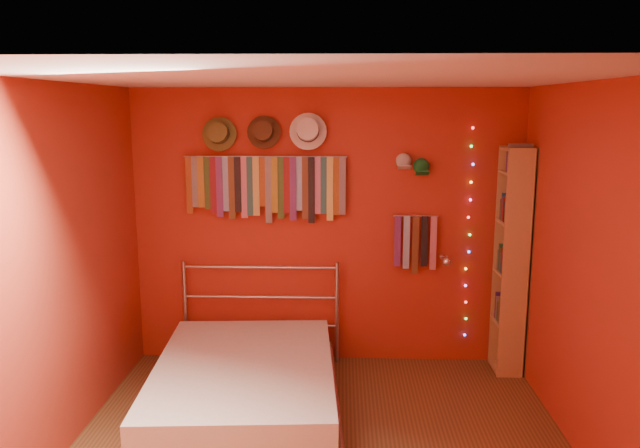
# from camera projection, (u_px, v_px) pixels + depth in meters

# --- Properties ---
(back_wall) EXTENTS (3.50, 0.02, 2.50)m
(back_wall) POSITION_uv_depth(u_px,v_px,m) (327.00, 228.00, 5.66)
(back_wall) COLOR maroon
(back_wall) RESTS_ON ground
(right_wall) EXTENTS (0.02, 3.50, 2.50)m
(right_wall) POSITION_uv_depth(u_px,v_px,m) (601.00, 284.00, 3.88)
(right_wall) COLOR maroon
(right_wall) RESTS_ON ground
(left_wall) EXTENTS (0.02, 3.50, 2.50)m
(left_wall) POSITION_uv_depth(u_px,v_px,m) (48.00, 278.00, 4.00)
(left_wall) COLOR maroon
(left_wall) RESTS_ON ground
(ceiling) EXTENTS (3.50, 3.50, 0.02)m
(ceiling) POSITION_uv_depth(u_px,v_px,m) (320.00, 78.00, 3.70)
(ceiling) COLOR white
(ceiling) RESTS_ON back_wall
(tie_rack) EXTENTS (1.45, 0.03, 0.60)m
(tie_rack) POSITION_uv_depth(u_px,v_px,m) (267.00, 185.00, 5.54)
(tie_rack) COLOR #ACACB1
(tie_rack) RESTS_ON back_wall
(small_tie_rack) EXTENTS (0.40, 0.03, 0.53)m
(small_tie_rack) POSITION_uv_depth(u_px,v_px,m) (416.00, 241.00, 5.58)
(small_tie_rack) COLOR #ACACB1
(small_tie_rack) RESTS_ON back_wall
(fedora_olive) EXTENTS (0.30, 0.17, 0.30)m
(fedora_olive) POSITION_uv_depth(u_px,v_px,m) (218.00, 133.00, 5.43)
(fedora_olive) COLOR brown
(fedora_olive) RESTS_ON back_wall
(fedora_brown) EXTENTS (0.29, 0.16, 0.29)m
(fedora_brown) POSITION_uv_depth(u_px,v_px,m) (263.00, 131.00, 5.42)
(fedora_brown) COLOR #492E1A
(fedora_brown) RESTS_ON back_wall
(fedora_white) EXTENTS (0.33, 0.18, 0.32)m
(fedora_white) POSITION_uv_depth(u_px,v_px,m) (308.00, 131.00, 5.40)
(fedora_white) COLOR silver
(fedora_white) RESTS_ON back_wall
(cap_white) EXTENTS (0.16, 0.20, 0.16)m
(cap_white) POSITION_uv_depth(u_px,v_px,m) (403.00, 161.00, 5.47)
(cap_white) COLOR beige
(cap_white) RESTS_ON back_wall
(cap_green) EXTENTS (0.16, 0.20, 0.16)m
(cap_green) POSITION_uv_depth(u_px,v_px,m) (421.00, 166.00, 5.47)
(cap_green) COLOR #186E29
(cap_green) RESTS_ON back_wall
(fairy_lights) EXTENTS (0.05, 0.02, 1.92)m
(fairy_lights) POSITION_uv_depth(u_px,v_px,m) (469.00, 235.00, 5.58)
(fairy_lights) COLOR #FF3333
(fairy_lights) RESTS_ON back_wall
(reading_lamp) EXTENTS (0.07, 0.32, 0.09)m
(reading_lamp) POSITION_uv_depth(u_px,v_px,m) (446.00, 261.00, 5.42)
(reading_lamp) COLOR #ACACB1
(reading_lamp) RESTS_ON back_wall
(bookshelf) EXTENTS (0.25, 0.34, 2.00)m
(bookshelf) POSITION_uv_depth(u_px,v_px,m) (516.00, 260.00, 5.42)
(bookshelf) COLOR #AA874D
(bookshelf) RESTS_ON ground
(bed) EXTENTS (1.55, 2.01, 0.95)m
(bed) POSITION_uv_depth(u_px,v_px,m) (245.00, 385.00, 4.79)
(bed) COLOR #ACACB1
(bed) RESTS_ON ground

